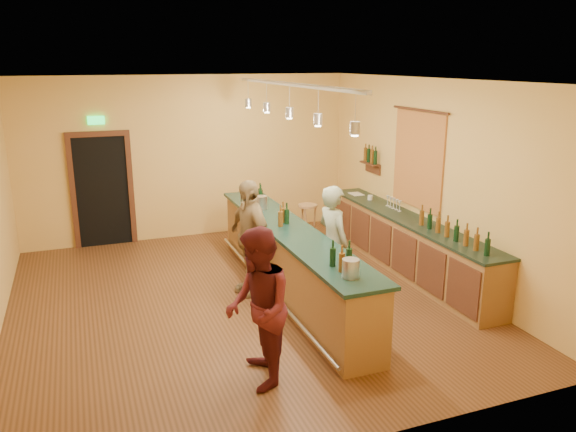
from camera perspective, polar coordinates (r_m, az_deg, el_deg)
name	(u,v)px	position (r m, az deg, el deg)	size (l,w,h in m)	color
floor	(241,300)	(8.51, -4.82, -8.52)	(7.00, 7.00, 0.00)	#4F2E16
ceiling	(235,80)	(7.77, -5.37, 13.55)	(6.50, 7.00, 0.02)	silver
wall_back	(190,158)	(11.34, -9.95, 5.86)	(6.50, 0.02, 3.20)	#E0B254
wall_front	(350,286)	(4.87, 6.33, -7.05)	(6.50, 0.02, 3.20)	#E0B254
wall_right	(432,180)	(9.38, 14.42, 3.60)	(0.02, 7.00, 3.20)	#E0B254
doorway	(102,188)	(11.21, -18.36, 2.73)	(1.15, 0.09, 2.48)	black
tapestry	(418,160)	(9.64, 13.07, 5.53)	(0.03, 1.40, 1.60)	#A84121
bottle_shelf	(371,157)	(10.91, 8.40, 5.90)	(0.17, 0.55, 0.54)	#492415
back_counter	(407,244)	(9.65, 12.01, -2.76)	(0.60, 4.55, 1.27)	brown
tasting_bar	(289,256)	(8.51, 0.14, -4.07)	(0.73, 5.10, 1.38)	brown
pendant_track	(290,96)	(8.03, 0.15, 12.12)	(0.11, 4.60, 0.50)	silver
bartender	(333,243)	(8.31, 4.61, -2.72)	(0.63, 0.41, 1.73)	gray
customer_a	(258,309)	(6.11, -3.07, -9.37)	(0.87, 0.68, 1.78)	#59191E
customer_b	(250,238)	(8.47, -3.93, -2.19)	(1.04, 0.43, 1.77)	#997A51
bar_stool	(308,212)	(10.89, 2.01, 0.43)	(0.37, 0.37, 0.77)	#9D8147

